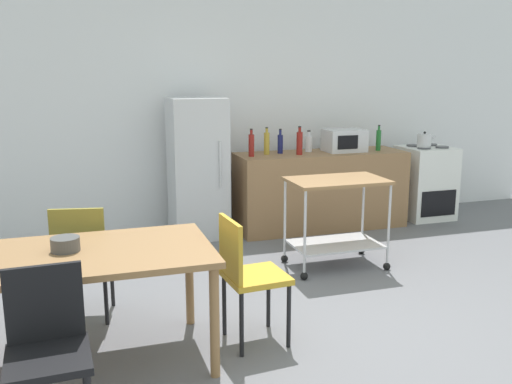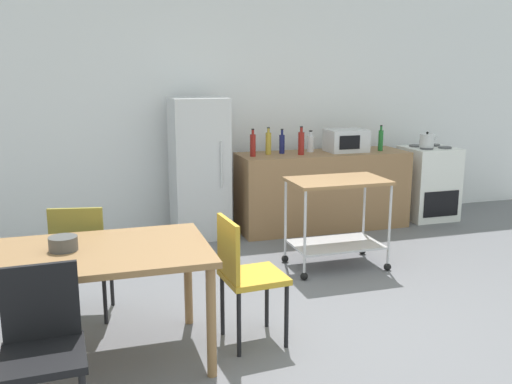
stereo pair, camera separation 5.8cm
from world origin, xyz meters
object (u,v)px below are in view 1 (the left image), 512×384
object	(u,v)px
kitchen_cart	(336,208)
kettle	(424,140)
bottle_soda	(309,143)
microwave	(344,140)
dining_table	(90,264)
chair_black	(47,344)
bottle_hot_sauce	(251,145)
bottle_soy_sauce	(267,143)
fruit_bowl	(65,244)
refrigerator	(198,168)
chair_mustard	(247,271)
stove_oven	(425,182)
bottle_wine	(280,143)
bottle_sparkling_water	(300,143)
chair_olive	(82,254)
bottle_sesame_oil	(378,140)

from	to	relation	value
kitchen_cart	kettle	bearing A→B (deg)	34.97
bottle_soda	microwave	distance (m)	0.42
dining_table	chair_black	size ratio (longest dim) A/B	1.69
bottle_hot_sauce	bottle_soy_sauce	size ratio (longest dim) A/B	1.00
bottle_hot_sauce	fruit_bowl	distance (m)	3.11
kitchen_cart	fruit_bowl	xyz separation A→B (m)	(-2.39, -1.14, 0.22)
refrigerator	bottle_hot_sauce	xyz separation A→B (m)	(0.58, -0.15, 0.26)
chair_mustard	stove_oven	size ratio (longest dim) A/B	0.97
kitchen_cart	fruit_bowl	distance (m)	2.66
kitchen_cart	bottle_hot_sauce	xyz separation A→B (m)	(-0.44, 1.26, 0.46)
bottle_soy_sauce	bottle_wine	bearing A→B (deg)	7.42
dining_table	bottle_wine	size ratio (longest dim) A/B	5.30
dining_table	kitchen_cart	world-z (taller)	kitchen_cart
fruit_bowl	kitchen_cart	bearing A→B (deg)	25.55
chair_black	chair_mustard	bearing A→B (deg)	26.43
chair_mustard	bottle_soda	bearing A→B (deg)	-35.28
bottle_soy_sauce	fruit_bowl	world-z (taller)	bottle_soy_sauce
bottle_soy_sauce	bottle_sparkling_water	size ratio (longest dim) A/B	0.96
chair_olive	bottle_soy_sauce	world-z (taller)	bottle_soy_sauce
chair_olive	bottle_soda	world-z (taller)	bottle_soda
bottle_sparkling_water	fruit_bowl	size ratio (longest dim) A/B	1.83
chair_mustard	refrigerator	xyz separation A→B (m)	(0.23, 2.64, 0.26)
dining_table	bottle_soy_sauce	distance (m)	3.29
chair_black	bottle_soy_sauce	distance (m)	4.02
chair_mustard	microwave	world-z (taller)	microwave
bottle_hot_sauce	fruit_bowl	size ratio (longest dim) A/B	1.75
chair_mustard	bottle_soy_sauce	xyz separation A→B (m)	(1.02, 2.59, 0.51)
dining_table	bottle_soda	world-z (taller)	bottle_soda
dining_table	refrigerator	world-z (taller)	refrigerator
chair_black	chair_olive	bearing A→B (deg)	79.81
chair_black	stove_oven	xyz separation A→B (m)	(4.37, 3.24, -0.07)
kitchen_cart	bottle_hot_sauce	distance (m)	1.42
chair_mustard	kitchen_cart	bearing A→B (deg)	-50.24
kitchen_cart	stove_oven	bearing A→B (deg)	35.29
bottle_soy_sauce	bottle_wine	world-z (taller)	bottle_soy_sauce
stove_oven	bottle_sesame_oil	xyz separation A→B (m)	(-0.74, -0.08, 0.58)
chair_black	bottle_sesame_oil	xyz separation A→B (m)	(3.62, 3.16, 0.51)
bottle_sesame_oil	fruit_bowl	xyz separation A→B (m)	(-3.53, -2.39, -0.24)
chair_olive	microwave	xyz separation A→B (m)	(3.02, 1.82, 0.51)
chair_black	refrigerator	xyz separation A→B (m)	(1.47, 3.32, 0.26)
dining_table	fruit_bowl	xyz separation A→B (m)	(-0.14, 0.06, 0.12)
bottle_sesame_oil	kettle	distance (m)	0.63
refrigerator	microwave	bearing A→B (deg)	-3.40
dining_table	bottle_soy_sauce	world-z (taller)	bottle_soy_sauce
chair_mustard	bottle_soda	world-z (taller)	bottle_soda
chair_olive	bottle_sparkling_water	distance (m)	3.02
chair_olive	bottle_soy_sauce	distance (m)	2.84
bottle_sparkling_water	stove_oven	bearing A→B (deg)	3.26
chair_olive	bottle_hot_sauce	bearing A→B (deg)	-125.25
refrigerator	bottle_soy_sauce	xyz separation A→B (m)	(0.79, -0.05, 0.26)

